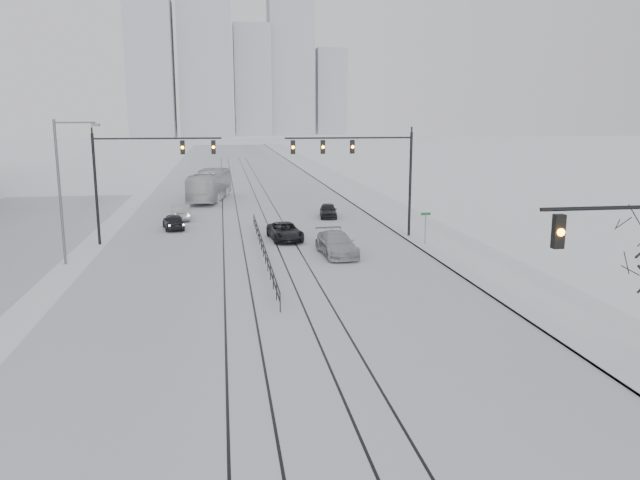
% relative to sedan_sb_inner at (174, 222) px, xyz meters
% --- Properties ---
extents(road, '(22.00, 260.00, 0.02)m').
position_rel_sedan_sb_inner_xyz_m(road, '(6.60, 18.66, -0.64)').
color(road, silver).
rests_on(road, ground).
extents(sidewalk_east, '(5.00, 260.00, 0.16)m').
position_rel_sedan_sb_inner_xyz_m(sidewalk_east, '(20.10, 18.66, -0.57)').
color(sidewalk_east, white).
rests_on(sidewalk_east, ground).
extents(curb, '(0.10, 260.00, 0.12)m').
position_rel_sedan_sb_inner_xyz_m(curb, '(17.65, 18.66, -0.59)').
color(curb, gray).
rests_on(curb, ground).
extents(tram_rails, '(5.30, 180.00, 0.01)m').
position_rel_sedan_sb_inner_xyz_m(tram_rails, '(6.60, -1.34, -0.63)').
color(tram_rails, black).
rests_on(tram_rails, ground).
extents(skyline, '(96.00, 48.00, 72.00)m').
position_rel_sedan_sb_inner_xyz_m(skyline, '(11.63, 232.29, 30.00)').
color(skyline, '#9AA0A9').
rests_on(skyline, ground).
extents(traffic_mast_ne, '(9.60, 0.37, 8.00)m').
position_rel_sedan_sb_inner_xyz_m(traffic_mast_ne, '(14.76, -6.34, 5.11)').
color(traffic_mast_ne, black).
rests_on(traffic_mast_ne, ground).
extents(traffic_mast_nw, '(9.10, 0.37, 8.00)m').
position_rel_sedan_sb_inner_xyz_m(traffic_mast_nw, '(-1.92, -5.34, 4.92)').
color(traffic_mast_nw, black).
rests_on(traffic_mast_nw, ground).
extents(street_light_west, '(2.73, 0.25, 9.00)m').
position_rel_sedan_sb_inner_xyz_m(street_light_west, '(-5.60, -11.34, 4.56)').
color(street_light_west, '#595B60').
rests_on(street_light_west, ground).
extents(median_fence, '(0.06, 24.00, 1.00)m').
position_rel_sedan_sb_inner_xyz_m(median_fence, '(6.60, -11.34, -0.12)').
color(median_fence, black).
rests_on(median_fence, ground).
extents(street_sign, '(0.70, 0.06, 2.40)m').
position_rel_sedan_sb_inner_xyz_m(street_sign, '(18.40, -9.34, 0.95)').
color(street_sign, '#595B60').
rests_on(street_sign, ground).
extents(sedan_sb_inner, '(2.20, 4.03, 1.30)m').
position_rel_sedan_sb_inner_xyz_m(sedan_sb_inner, '(0.00, 0.00, 0.00)').
color(sedan_sb_inner, black).
rests_on(sedan_sb_inner, ground).
extents(sedan_sb_outer, '(2.02, 4.36, 1.38)m').
position_rel_sedan_sb_inner_xyz_m(sedan_sb_outer, '(0.26, 4.79, 0.04)').
color(sedan_sb_outer, '#A2A5A9').
rests_on(sedan_sb_outer, ground).
extents(sedan_nb_front, '(2.64, 4.91, 1.31)m').
position_rel_sedan_sb_inner_xyz_m(sedan_nb_front, '(8.60, -5.96, 0.00)').
color(sedan_nb_front, black).
rests_on(sedan_nb_front, ground).
extents(sedan_nb_right, '(2.46, 5.42, 1.54)m').
position_rel_sedan_sb_inner_xyz_m(sedan_nb_right, '(11.50, -11.58, 0.12)').
color(sedan_nb_right, '#A3A7AB').
rests_on(sedan_nb_right, ground).
extents(sedan_nb_far, '(2.01, 3.96, 1.29)m').
position_rel_sedan_sb_inner_xyz_m(sedan_nb_far, '(13.58, 3.96, -0.01)').
color(sedan_nb_far, black).
rests_on(sedan_nb_far, ground).
extents(box_truck, '(4.80, 12.06, 3.27)m').
position_rel_sedan_sb_inner_xyz_m(box_truck, '(2.70, 17.52, 0.99)').
color(box_truck, silver).
rests_on(box_truck, ground).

